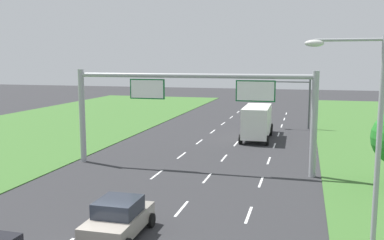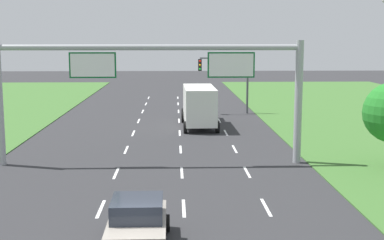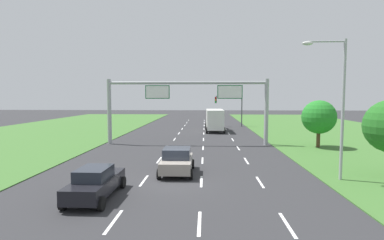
# 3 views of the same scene
# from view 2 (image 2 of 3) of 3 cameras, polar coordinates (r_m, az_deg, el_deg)

# --- Properties ---
(lane_dashes_inner_left) EXTENTS (0.14, 68.40, 0.01)m
(lane_dashes_inner_left) POSITION_cam_2_polar(r_m,az_deg,el_deg) (31.72, -7.52, -4.29)
(lane_dashes_inner_left) COLOR white
(lane_dashes_inner_left) RESTS_ON ground_plane
(lane_dashes_inner_right) EXTENTS (0.14, 68.40, 0.01)m
(lane_dashes_inner_right) POSITION_cam_2_polar(r_m,az_deg,el_deg) (31.57, -1.16, -4.27)
(lane_dashes_inner_right) COLOR white
(lane_dashes_inner_right) RESTS_ON ground_plane
(lane_dashes_slip) EXTENTS (0.14, 68.40, 0.01)m
(lane_dashes_slip) POSITION_cam_2_polar(r_m,az_deg,el_deg) (31.80, 5.17, -4.21)
(lane_dashes_slip) COLOR white
(lane_dashes_slip) RESTS_ON ground_plane
(car_lead_silver) EXTENTS (2.25, 4.00, 1.70)m
(car_lead_silver) POSITION_cam_2_polar(r_m,az_deg,el_deg) (18.74, -5.84, -10.87)
(car_lead_silver) COLOR gray
(car_lead_silver) RESTS_ON ground_plane
(box_truck) EXTENTS (2.80, 8.67, 3.25)m
(box_truck) POSITION_cam_2_polar(r_m,az_deg,el_deg) (43.53, 0.71, 1.69)
(box_truck) COLOR silver
(box_truck) RESTS_ON ground_plane
(sign_gantry) EXTENTS (17.24, 0.44, 7.00)m
(sign_gantry) POSITION_cam_2_polar(r_m,az_deg,el_deg) (29.98, -4.28, 4.42)
(sign_gantry) COLOR #9EA0A5
(sign_gantry) RESTS_ON ground_plane
(traffic_light_mast) EXTENTS (4.76, 0.49, 5.60)m
(traffic_light_mast) POSITION_cam_2_polar(r_m,az_deg,el_deg) (50.46, 3.77, 5.05)
(traffic_light_mast) COLOR #47494F
(traffic_light_mast) RESTS_ON ground_plane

